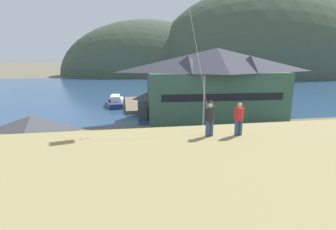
# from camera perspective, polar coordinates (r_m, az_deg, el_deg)

# --- Properties ---
(ground_plane) EXTENTS (600.00, 600.00, 0.00)m
(ground_plane) POSITION_cam_1_polar(r_m,az_deg,el_deg) (24.66, 2.14, -13.07)
(ground_plane) COLOR #66604C
(parking_lot_pad) EXTENTS (40.00, 20.00, 0.10)m
(parking_lot_pad) POSITION_cam_1_polar(r_m,az_deg,el_deg) (29.13, 0.14, -8.70)
(parking_lot_pad) COLOR slate
(parking_lot_pad) RESTS_ON ground
(bay_water) EXTENTS (360.00, 84.00, 0.03)m
(bay_water) POSITION_cam_1_polar(r_m,az_deg,el_deg) (82.50, -6.32, 5.48)
(bay_water) COLOR navy
(bay_water) RESTS_ON ground
(far_hill_west_ridge) EXTENTS (84.65, 46.40, 53.63)m
(far_hill_west_ridge) POSITION_cam_1_polar(r_m,az_deg,el_deg) (138.82, -4.34, 8.59)
(far_hill_west_ridge) COLOR #42513D
(far_hill_west_ridge) RESTS_ON ground
(far_hill_east_peak) EXTENTS (91.78, 61.90, 48.77)m
(far_hill_east_peak) POSITION_cam_1_polar(r_m,az_deg,el_deg) (146.58, 13.05, 8.53)
(far_hill_east_peak) COLOR #42513D
(far_hill_east_peak) RESTS_ON ground
(far_hill_center_saddle) EXTENTS (121.37, 72.42, 87.68)m
(far_hill_center_saddle) POSITION_cam_1_polar(r_m,az_deg,el_deg) (151.20, 20.03, 8.21)
(far_hill_center_saddle) COLOR #42513D
(far_hill_center_saddle) RESTS_ON ground
(harbor_lodge) EXTENTS (24.03, 10.41, 11.62)m
(harbor_lodge) POSITION_cam_1_polar(r_m,az_deg,el_deg) (44.99, 10.22, 6.89)
(harbor_lodge) COLOR #38604C
(harbor_lodge) RESTS_ON ground
(storage_shed_near_lot) EXTENTS (6.97, 5.17, 5.14)m
(storage_shed_near_lot) POSITION_cam_1_polar(r_m,az_deg,el_deg) (28.63, -26.77, -5.00)
(storage_shed_near_lot) COLOR #474C56
(storage_shed_near_lot) RESTS_ON ground
(storage_shed_waterside) EXTENTS (5.04, 5.06, 4.57)m
(storage_shed_waterside) POSITION_cam_1_polar(r_m,az_deg,el_deg) (46.07, -3.70, 2.45)
(storage_shed_waterside) COLOR #474C56
(storage_shed_waterside) RESTS_ON ground
(wharf_dock) EXTENTS (3.20, 15.83, 0.70)m
(wharf_dock) POSITION_cam_1_polar(r_m,az_deg,el_deg) (56.32, -7.43, 2.24)
(wharf_dock) COLOR #70604C
(wharf_dock) RESTS_ON ground
(moored_boat_wharfside) EXTENTS (3.24, 8.49, 2.16)m
(moored_boat_wharfside) POSITION_cam_1_polar(r_m,az_deg,el_deg) (57.03, -11.18, 2.61)
(moored_boat_wharfside) COLOR navy
(moored_boat_wharfside) RESTS_ON ground
(moored_boat_outer_mooring) EXTENTS (2.73, 6.48, 2.16)m
(moored_boat_outer_mooring) POSITION_cam_1_polar(r_m,az_deg,el_deg) (57.08, -4.11, 2.84)
(moored_boat_outer_mooring) COLOR navy
(moored_boat_outer_mooring) RESTS_ON ground
(moored_boat_inner_slip) EXTENTS (3.22, 7.70, 2.16)m
(moored_boat_inner_slip) POSITION_cam_1_polar(r_m,az_deg,el_deg) (59.05, -11.01, 2.97)
(moored_boat_inner_slip) COLOR silver
(moored_boat_inner_slip) RESTS_ON ground
(parked_car_mid_row_far) EXTENTS (4.26, 2.17, 1.82)m
(parked_car_mid_row_far) POSITION_cam_1_polar(r_m,az_deg,el_deg) (24.79, -14.83, -10.66)
(parked_car_mid_row_far) COLOR red
(parked_car_mid_row_far) RESTS_ON parking_lot_pad
(parked_car_lone_by_shed) EXTENTS (4.20, 2.06, 1.82)m
(parked_car_lone_by_shed) POSITION_cam_1_polar(r_m,az_deg,el_deg) (26.89, 12.42, -8.61)
(parked_car_lone_by_shed) COLOR red
(parked_car_lone_by_shed) RESTS_ON parking_lot_pad
(parked_car_mid_row_center) EXTENTS (4.21, 2.08, 1.82)m
(parked_car_mid_row_center) POSITION_cam_1_polar(r_m,az_deg,el_deg) (32.26, 18.20, -5.27)
(parked_car_mid_row_center) COLOR red
(parked_car_mid_row_center) RESTS_ON parking_lot_pad
(parked_car_back_row_left) EXTENTS (4.31, 2.27, 1.82)m
(parked_car_back_row_left) POSITION_cam_1_polar(r_m,az_deg,el_deg) (35.63, 24.69, -4.11)
(parked_car_back_row_left) COLOR black
(parked_car_back_row_left) RESTS_ON parking_lot_pad
(parked_car_corner_spot) EXTENTS (4.33, 2.32, 1.82)m
(parked_car_corner_spot) POSITION_cam_1_polar(r_m,az_deg,el_deg) (29.28, -1.93, -6.47)
(parked_car_corner_spot) COLOR #B28923
(parked_car_corner_spot) RESTS_ON parking_lot_pad
(parked_car_back_row_right) EXTENTS (4.30, 2.26, 1.82)m
(parked_car_back_row_right) POSITION_cam_1_polar(r_m,az_deg,el_deg) (24.81, 0.76, -10.18)
(parked_car_back_row_right) COLOR navy
(parked_car_back_row_right) RESTS_ON parking_lot_pad
(parked_car_front_row_end) EXTENTS (4.23, 2.12, 1.82)m
(parked_car_front_row_end) POSITION_cam_1_polar(r_m,az_deg,el_deg) (30.11, 29.97, -7.73)
(parked_car_front_row_end) COLOR red
(parked_car_front_row_end) RESTS_ON parking_lot_pad
(parking_light_pole) EXTENTS (0.24, 0.78, 7.95)m
(parking_light_pole) POSITION_cam_1_polar(r_m,az_deg,el_deg) (34.30, 7.60, 2.50)
(parking_light_pole) COLOR #ADADB2
(parking_light_pole) RESTS_ON parking_lot_pad
(person_kite_flyer) EXTENTS (0.51, 0.67, 1.86)m
(person_kite_flyer) POSITION_cam_1_polar(r_m,az_deg,el_deg) (14.05, 8.86, -0.72)
(person_kite_flyer) COLOR #384770
(person_kite_flyer) RESTS_ON grassy_hill_foreground
(person_companion) EXTENTS (0.55, 0.40, 1.74)m
(person_companion) POSITION_cam_1_polar(r_m,az_deg,el_deg) (14.53, 14.87, -0.62)
(person_companion) COLOR #384770
(person_companion) RESTS_ON grassy_hill_foreground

